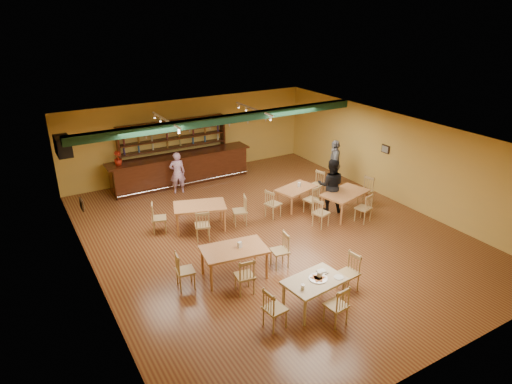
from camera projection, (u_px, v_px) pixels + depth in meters
floor at (270, 233)px, 13.34m from camera, size 12.00×12.00×0.00m
ceiling_beam at (226, 119)px, 14.44m from camera, size 10.00×0.30×0.25m
track_rail_left at (166, 120)px, 14.05m from camera, size 0.05×2.50×0.05m
track_rail_right at (254, 109)px, 15.54m from camera, size 0.05×2.50×0.05m
ac_unit at (64, 146)px, 13.52m from camera, size 0.34×0.70×0.48m
picture_left at (82, 204)px, 11.15m from camera, size 0.04×0.34×0.28m
picture_right at (385, 149)px, 15.38m from camera, size 0.04×0.34×0.28m
bar_counter at (181, 169)px, 16.85m from camera, size 5.47×0.85×1.13m
back_bar_hutch at (174, 150)px, 17.13m from camera, size 4.23×0.40×2.28m
poinsettia at (118, 158)px, 15.47m from camera, size 0.36×0.36×0.50m
dining_table_a at (200, 217)px, 13.50m from camera, size 1.75×1.36×0.77m
dining_table_b at (296, 197)px, 14.97m from camera, size 1.51×1.13×0.68m
dining_table_c at (234, 262)px, 11.09m from camera, size 1.71×1.17×0.79m
dining_table_d at (344, 203)px, 14.39m from camera, size 1.71×1.27×0.77m
near_table at (314, 294)px, 9.97m from camera, size 1.42×0.99×0.71m
pizza_tray at (318, 279)px, 9.87m from camera, size 0.51×0.51×0.01m
parmesan_shaker at (303, 287)px, 9.50m from camera, size 0.08×0.08×0.11m
napkin_stack at (321, 271)px, 10.13m from camera, size 0.22×0.17×0.03m
pizza_server at (322, 275)px, 9.97m from camera, size 0.33×0.11×0.00m
side_plate at (339, 277)px, 9.92m from camera, size 0.24×0.24×0.01m
patron_bar at (177, 173)px, 15.91m from camera, size 0.63×0.49×1.53m
patron_right_a at (331, 185)px, 14.49m from camera, size 1.09×1.06×1.77m
patron_right_b at (334, 164)px, 16.34m from camera, size 1.00×1.11×1.81m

